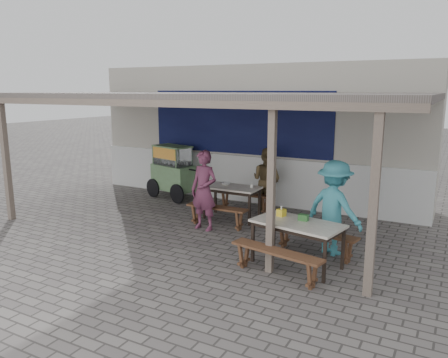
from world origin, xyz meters
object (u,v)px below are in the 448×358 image
bench_left_wall (245,198)px  patron_wall_side (267,180)px  tissue_box (281,213)px  donation_box (303,218)px  vendor_cart (173,170)px  table_left (232,190)px  patron_street_side (204,190)px  bench_left_street (217,212)px  condiment_jar (252,186)px  table_right (297,227)px  patron_right_table (334,208)px  bench_right_street (276,257)px  bench_right_wall (315,236)px  condiment_bowl (226,184)px

bench_left_wall → patron_wall_side: (0.45, 0.27, 0.43)m
tissue_box → donation_box: 0.42m
vendor_cart → table_left: bearing=-8.8°
patron_street_side → patron_wall_side: (0.60, 1.89, -0.07)m
bench_left_street → condiment_jar: 1.02m
bench_left_street → vendor_cart: (-2.28, 1.67, 0.44)m
bench_left_street → patron_wall_side: (0.43, 1.64, 0.43)m
table_left → table_right: (2.19, -1.86, 0.01)m
tissue_box → condiment_jar: 2.25m
condiment_jar → patron_wall_side: bearing=90.3°
bench_left_street → patron_right_table: (2.56, -0.34, 0.51)m
table_left → patron_wall_side: 1.05m
bench_right_street → table_left: bearing=140.8°
patron_street_side → donation_box: bearing=-13.1°
patron_street_side → condiment_jar: patron_street_side is taller
donation_box → bench_right_street: bearing=-102.9°
patron_street_side → patron_wall_side: bearing=77.7°
patron_street_side → patron_right_table: 2.73m
patron_street_side → patron_wall_side: 1.98m
vendor_cart → bench_left_wall: bearing=7.1°
table_right → bench_right_wall: size_ratio=1.00×
patron_wall_side → condiment_bowl: size_ratio=7.28×
vendor_cart → tissue_box: size_ratio=14.73×
bench_left_wall → condiment_jar: condiment_jar is taller
patron_wall_side → condiment_jar: bearing=100.8°
table_right → patron_right_table: (0.38, 0.84, 0.17)m
bench_left_wall → tissue_box: (1.83, -2.35, 0.48)m
bench_left_street → bench_right_wall: size_ratio=0.86×
bench_right_wall → tissue_box: (-0.48, -0.41, 0.47)m
patron_right_table → condiment_jar: patron_right_table is taller
table_left → condiment_bowl: (-0.20, 0.11, 0.11)m
table_right → tissue_box: size_ratio=12.62×
bench_left_wall → bench_left_street: bearing=-90.0°
patron_street_side → condiment_bowl: size_ratio=7.91×
bench_left_street → patron_street_side: (-0.17, -0.25, 0.50)m
bench_right_street → condiment_bowl: bearing=142.3°
bench_left_street → vendor_cart: 2.86m
patron_street_side → condiment_bowl: patron_street_side is taller
bench_left_wall → bench_right_street: same height
patron_right_table → donation_box: (-0.33, -0.71, -0.04)m
patron_street_side → table_left: bearing=85.6°
bench_right_wall → condiment_bowl: size_ratio=7.45×
table_right → vendor_cart: 5.30m
patron_right_table → donation_box: patron_right_table is taller
table_right → patron_street_side: 2.53m
vendor_cart → condiment_bowl: size_ratio=8.67×
bench_left_street → bench_right_street: bearing=-41.4°
patron_wall_side → bench_right_wall: bearing=140.8°
patron_wall_side → donation_box: (1.80, -2.69, 0.03)m
vendor_cart → tissue_box: 4.88m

